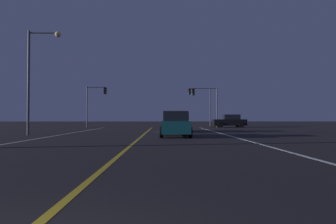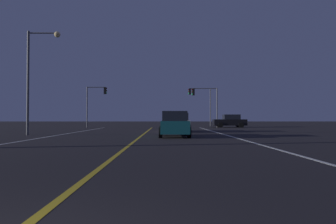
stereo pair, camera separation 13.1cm
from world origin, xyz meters
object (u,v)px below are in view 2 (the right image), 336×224
at_px(traffic_light_near_left, 97,97).
at_px(traffic_light_near_right, 204,98).
at_px(traffic_light_far_right, 200,98).
at_px(street_lamp_left_mid, 36,68).
at_px(car_lead_same_lane, 174,124).
at_px(car_ahead_far, 179,123).
at_px(car_crossing_side, 230,121).

bearing_deg(traffic_light_near_left, traffic_light_near_right, 0.00).
distance_m(traffic_light_far_right, street_lamp_left_mid, 26.56).
distance_m(car_lead_same_lane, traffic_light_near_right, 19.24).
height_order(traffic_light_near_right, traffic_light_far_right, traffic_light_far_right).
height_order(car_ahead_far, street_lamp_left_mid, street_lamp_left_mid).
bearing_deg(car_ahead_far, traffic_light_near_left, 41.35).
xyz_separation_m(car_lead_same_lane, street_lamp_left_mid, (-10.11, 1.87, 4.09)).
xyz_separation_m(car_crossing_side, traffic_light_near_right, (-3.44, -0.54, 3.04)).
distance_m(car_lead_same_lane, street_lamp_left_mid, 11.07).
bearing_deg(traffic_light_near_left, car_crossing_side, 1.77).
bearing_deg(car_lead_same_lane, traffic_light_far_right, -10.97).
relative_size(car_crossing_side, traffic_light_far_right, 0.75).
bearing_deg(traffic_light_near_right, car_crossing_side, -171.08).
relative_size(car_lead_same_lane, traffic_light_far_right, 0.75).
xyz_separation_m(traffic_light_near_right, traffic_light_near_left, (-14.08, 0.00, 0.06)).
relative_size(traffic_light_near_left, street_lamp_left_mid, 0.69).
relative_size(car_ahead_far, car_lead_same_lane, 1.00).
xyz_separation_m(car_crossing_side, car_ahead_far, (-7.39, -12.06, 0.00)).
xyz_separation_m(car_crossing_side, traffic_light_far_right, (-3.37, 4.96, 3.41)).
distance_m(car_ahead_far, traffic_light_far_right, 17.81).
height_order(car_ahead_far, car_lead_same_lane, same).
xyz_separation_m(traffic_light_near_right, street_lamp_left_mid, (-14.68, -16.58, 1.05)).
bearing_deg(car_ahead_far, car_lead_same_lane, 174.86).
distance_m(traffic_light_near_right, street_lamp_left_mid, 22.17).
distance_m(car_ahead_far, car_lead_same_lane, 6.96).
relative_size(car_crossing_side, traffic_light_near_left, 0.81).
height_order(car_lead_same_lane, traffic_light_far_right, traffic_light_far_right).
height_order(car_lead_same_lane, street_lamp_left_mid, street_lamp_left_mid).
xyz_separation_m(car_ahead_far, car_lead_same_lane, (-0.62, -6.93, 0.00)).
bearing_deg(traffic_light_near_left, street_lamp_left_mid, -92.08).
relative_size(car_crossing_side, car_lead_same_lane, 1.00).
height_order(traffic_light_far_right, street_lamp_left_mid, street_lamp_left_mid).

